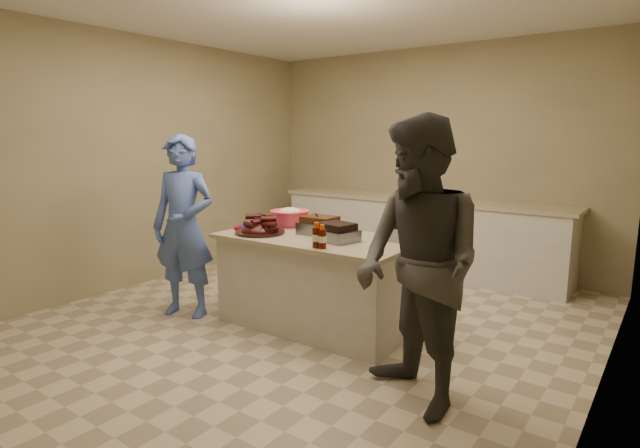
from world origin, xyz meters
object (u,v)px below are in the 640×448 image
Objects in this scene: island at (317,325)px; coleslaw_bowl at (290,226)px; guest_blue at (188,314)px; bbq_bottle_a at (317,248)px; rib_platter at (260,233)px; plastic_cup at (273,223)px; bbq_bottle_b at (322,248)px; mustard_bottle at (315,230)px; roasting_pan at (401,239)px; guest_gray at (413,404)px.

coleslaw_bowl is at bearing 152.11° from island.
bbq_bottle_a is at bearing -13.82° from guest_blue.
rib_platter reaches higher than island.
plastic_cup is (-0.26, 0.05, 0.00)m from coleslaw_bowl.
bbq_bottle_a is (0.25, -0.34, 0.80)m from island.
bbq_bottle_b reaches higher than mustard_bottle.
guest_blue is at bearing -117.10° from plastic_cup.
roasting_pan is 1.42m from guest_gray.
guest_gray is (1.26, -0.69, 0.00)m from island.
coleslaw_bowl is (-1.13, -0.07, 0.00)m from roasting_pan.
plastic_cup is at bearing 175.33° from mustard_bottle.
guest_blue is at bearing -174.50° from bbq_bottle_a.
island is at bearing 3.25° from guest_blue.
roasting_pan is at bearing 3.47° from coleslaw_bowl.
mustard_bottle is 1.44m from guest_blue.
mustard_bottle is at bearing 127.49° from bbq_bottle_a.
coleslaw_bowl reaches higher than bbq_bottle_a.
guest_gray is at bearing -25.88° from plastic_cup.
guest_gray is (2.01, -0.98, -0.80)m from plastic_cup.
guest_gray is at bearing -18.96° from bbq_bottle_a.
island is 0.86m from mustard_bottle.
island is 3.87× the size of rib_platter.
bbq_bottle_a reaches higher than plastic_cup.
mustard_bottle is (-0.19, 0.24, 0.80)m from island.
guest_blue is at bearing -158.93° from island.
roasting_pan reaches higher than plastic_cup.
coleslaw_bowl reaches higher than guest_gray.
rib_platter reaches higher than plastic_cup.
guest_blue is (-0.95, -0.72, -0.80)m from mustard_bottle.
mustard_bottle is (-0.83, -0.07, 0.00)m from roasting_pan.
coleslaw_bowl is 0.95m from bbq_bottle_a.
bbq_bottle_b is 1.54× the size of mustard_bottle.
mustard_bottle reaches higher than guest_blue.
rib_platter is 2.22× the size of bbq_bottle_a.
guest_gray is at bearing -30.13° from island.
plastic_cup is at bearing 177.30° from roasting_pan.
mustard_bottle is (-0.50, 0.58, 0.00)m from bbq_bottle_b.
mustard_bottle is at bearing -178.89° from roasting_pan.
island is 0.95m from rib_platter.
coleslaw_bowl is at bearing 179.89° from mustard_bottle.
roasting_pan is 0.73m from bbq_bottle_b.
coleslaw_bowl reaches higher than island.
coleslaw_bowl is 0.30m from mustard_bottle.
guest_blue is (-1.45, -0.14, -0.80)m from bbq_bottle_b.
plastic_cup reaches higher than guest_blue.
roasting_pan is (0.63, 0.31, 0.80)m from island.
bbq_bottle_a is at bearing -168.39° from guest_gray.
roasting_pan is 0.15× the size of guest_gray.
island is 1.43m from guest_gray.
rib_platter is 0.51m from mustard_bottle.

